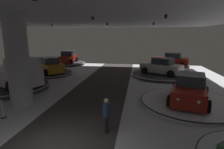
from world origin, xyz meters
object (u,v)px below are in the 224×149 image
column_left (18,61)px  visitor_walking_near (106,113)px  display_platform_far_left (50,73)px  display_platform_deep_right (171,67)px  display_car_far_right (161,67)px  display_car_mid_right (190,89)px  pickup_truck_mid_left (13,74)px  display_platform_deep_left (68,63)px  display_car_deep_left (68,57)px  display_platform_mid_right (188,103)px  display_car_far_left (49,66)px  display_platform_mid_left (12,87)px  display_car_deep_right (172,60)px  display_platform_far_right (161,75)px

column_left → visitor_walking_near: size_ratio=3.46×
display_platform_far_left → display_platform_deep_right: (14.25, 6.22, 0.06)m
display_car_far_right → display_car_mid_right: 8.05m
pickup_truck_mid_left → visitor_walking_near: bearing=-32.2°
pickup_truck_mid_left → display_platform_deep_left: bearing=93.1°
display_car_deep_left → display_platform_deep_right: bearing=-3.3°
display_car_far_right → display_platform_mid_right: size_ratio=0.77×
display_car_deep_left → display_car_far_left: bearing=-84.7°
display_car_deep_left → display_platform_far_left: (0.64, -7.08, -0.97)m
display_car_deep_left → display_platform_mid_right: display_car_deep_left is taller
display_platform_mid_left → display_car_deep_left: size_ratio=1.33×
display_car_deep_right → display_platform_deep_left: bearing=176.8°
display_car_deep_left → display_platform_far_left: display_car_deep_left is taller
display_car_far_left → display_platform_far_right: size_ratio=0.72×
display_car_deep_left → display_platform_far_right: size_ratio=0.71×
column_left → display_platform_deep_right: 19.10m
display_car_deep_left → display_car_far_right: (12.90, -6.32, -0.06)m
pickup_truck_mid_left → display_platform_far_right: (12.17, 6.74, -1.11)m
column_left → display_platform_mid_right: column_left is taller
display_platform_deep_left → display_car_far_left: 7.15m
display_car_deep_left → visitor_walking_near: size_ratio=2.72×
display_car_deep_left → display_platform_far_right: bearing=-26.1°
visitor_walking_near → display_car_mid_right: bearing=41.8°
pickup_truck_mid_left → display_platform_deep_left: size_ratio=1.14×
display_platform_deep_left → visitor_walking_near: 20.51m
display_platform_deep_left → display_platform_deep_right: 14.90m
visitor_walking_near → display_platform_mid_right: bearing=41.7°
display_platform_mid_right → visitor_walking_near: bearing=-138.3°
display_platform_mid_left → display_platform_mid_right: display_platform_mid_left is taller
display_platform_mid_right → display_car_deep_left: bearing=133.6°
pickup_truck_mid_left → display_car_far_right: pickup_truck_mid_left is taller
display_platform_deep_right → display_platform_far_right: 5.79m
pickup_truck_mid_left → display_platform_mid_right: pickup_truck_mid_left is taller
display_platform_far_left → display_platform_mid_right: display_platform_far_left is taller
column_left → display_car_far_left: 9.34m
display_platform_far_left → display_platform_far_right: (12.24, 0.78, 0.03)m
display_car_far_left → visitor_walking_near: bearing=-53.0°
visitor_walking_near → display_car_deep_left: bearing=116.5°
display_car_deep_right → display_car_far_right: 5.80m
display_car_deep_right → display_platform_mid_left: bearing=-140.3°
display_platform_deep_right → pickup_truck_mid_left: bearing=-139.3°
display_car_far_right → visitor_walking_near: bearing=-107.3°
display_car_deep_left → visitor_walking_near: bearing=-63.5°
display_platform_mid_left → display_platform_far_right: 14.12m
pickup_truck_mid_left → display_car_deep_left: pickup_truck_mid_left is taller
column_left → display_platform_deep_left: bearing=101.9°
visitor_walking_near → display_car_far_left: bearing=127.0°
display_car_deep_right → display_car_deep_left: bearing=176.6°
column_left → display_platform_mid_left: size_ratio=0.96×
display_platform_deep_left → display_platform_mid_left: bearing=-88.2°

